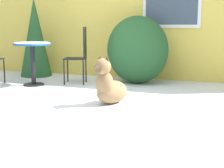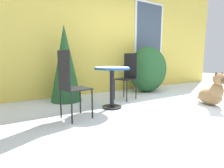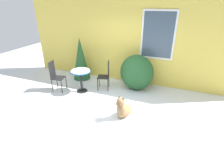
{
  "view_description": "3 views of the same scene",
  "coord_description": "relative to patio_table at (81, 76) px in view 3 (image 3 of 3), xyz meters",
  "views": [
    {
      "loc": [
        2.26,
        -4.43,
        1.11
      ],
      "look_at": [
        0.63,
        -0.06,
        0.27
      ],
      "focal_mm": 55.0,
      "sensor_mm": 36.0,
      "label": 1
    },
    {
      "loc": [
        -2.82,
        -1.97,
        0.92
      ],
      "look_at": [
        -1.17,
        0.75,
        0.45
      ],
      "focal_mm": 28.0,
      "sensor_mm": 36.0,
      "label": 2
    },
    {
      "loc": [
        1.75,
        -3.83,
        2.84
      ],
      "look_at": [
        0.0,
        0.6,
        0.55
      ],
      "focal_mm": 28.0,
      "sensor_mm": 36.0,
      "label": 3
    }
  ],
  "objects": [
    {
      "name": "dog",
      "position": [
        1.78,
        -0.87,
        -0.35
      ],
      "size": [
        0.48,
        0.74,
        0.67
      ],
      "rotation": [
        0.0,
        0.0,
        -0.33
      ],
      "color": "#937047",
      "rests_on": "ground_plane"
    },
    {
      "name": "house_wall",
      "position": [
        1.22,
        1.45,
        0.99
      ],
      "size": [
        8.0,
        0.1,
        3.13
      ],
      "color": "#DBC14C",
      "rests_on": "ground_plane"
    },
    {
      "name": "patio_table",
      "position": [
        0.0,
        0.0,
        0.0
      ],
      "size": [
        0.65,
        0.65,
        0.76
      ],
      "color": "black",
      "rests_on": "ground_plane"
    },
    {
      "name": "ground_plane",
      "position": [
        1.17,
        -0.75,
        -0.59
      ],
      "size": [
        16.0,
        16.0,
        0.0
      ],
      "primitive_type": "plane",
      "color": "silver"
    },
    {
      "name": "patio_chair_near_table",
      "position": [
        0.69,
        0.46,
        -0.03
      ],
      "size": [
        0.48,
        0.48,
        1.03
      ],
      "rotation": [
        0.0,
        0.0,
        -1.27
      ],
      "color": "black",
      "rests_on": "ground_plane"
    },
    {
      "name": "patio_chair_far_side",
      "position": [
        -0.85,
        -0.22,
        -0.03
      ],
      "size": [
        0.45,
        0.45,
        1.03
      ],
      "rotation": [
        0.0,
        0.0,
        1.75
      ],
      "color": "black",
      "rests_on": "ground_plane"
    },
    {
      "name": "evergreen_bush",
      "position": [
        -0.57,
        0.98,
        0.22
      ],
      "size": [
        0.65,
        0.65,
        1.61
      ],
      "color": "#235128",
      "rests_on": "ground_plane"
    },
    {
      "name": "shrub_left",
      "position": [
        1.67,
        0.87,
        0.03
      ],
      "size": [
        1.14,
        0.84,
        1.23
      ],
      "color": "#235128",
      "rests_on": "ground_plane"
    }
  ]
}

